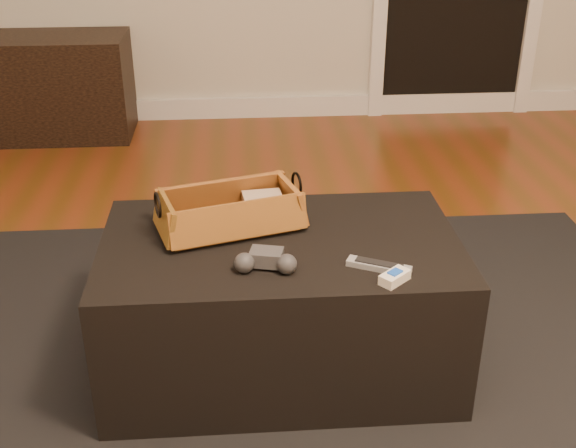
{
  "coord_description": "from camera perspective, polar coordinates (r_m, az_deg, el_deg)",
  "views": [
    {
      "loc": [
        0.01,
        -1.43,
        1.38
      ],
      "look_at": [
        0.14,
        0.32,
        0.49
      ],
      "focal_mm": 45.0,
      "sensor_mm": 36.0,
      "label": 1
    }
  ],
  "objects": [
    {
      "name": "cream_gadget",
      "position": [
        1.83,
        8.43,
        -4.17
      ],
      "size": [
        0.09,
        0.09,
        0.03
      ],
      "color": "white",
      "rests_on": "ottoman"
    },
    {
      "name": "ottoman",
      "position": [
        2.11,
        -0.59,
        -6.32
      ],
      "size": [
        1.0,
        0.6,
        0.42
      ],
      "primitive_type": "cube",
      "color": "black",
      "rests_on": "area_rug"
    },
    {
      "name": "cloth_bundle",
      "position": [
        2.11,
        -2.03,
        1.6
      ],
      "size": [
        0.12,
        0.09,
        0.06
      ],
      "primitive_type": "cube",
      "rotation": [
        0.0,
        0.0,
        0.11
      ],
      "color": "tan",
      "rests_on": "wicker_basket"
    },
    {
      "name": "wicker_basket",
      "position": [
        2.06,
        -4.6,
        0.88
      ],
      "size": [
        0.45,
        0.32,
        0.14
      ],
      "color": "#A46825",
      "rests_on": "ottoman"
    },
    {
      "name": "tv_remote",
      "position": [
        2.05,
        -5.0,
        0.05
      ],
      "size": [
        0.22,
        0.13,
        0.02
      ],
      "primitive_type": "cube",
      "rotation": [
        0.0,
        0.0,
        0.39
      ],
      "color": "black",
      "rests_on": "wicker_basket"
    },
    {
      "name": "silver_remote",
      "position": [
        1.88,
        7.2,
        -3.3
      ],
      "size": [
        0.17,
        0.11,
        0.02
      ],
      "color": "#9D9FA4",
      "rests_on": "ottoman"
    },
    {
      "name": "baseboard",
      "position": [
        4.37,
        -4.34,
        9.14
      ],
      "size": [
        5.0,
        0.04,
        0.12
      ],
      "primitive_type": "cube",
      "color": "white",
      "rests_on": "floor"
    },
    {
      "name": "game_controller",
      "position": [
        1.85,
        -1.76,
        -2.94
      ],
      "size": [
        0.17,
        0.1,
        0.05
      ],
      "color": "#38383B",
      "rests_on": "ottoman"
    },
    {
      "name": "area_rug",
      "position": [
        2.2,
        -0.47,
        -11.75
      ],
      "size": [
        2.6,
        2.0,
        0.01
      ],
      "primitive_type": "cube",
      "color": "black",
      "rests_on": "floor"
    },
    {
      "name": "media_cabinet",
      "position": [
        4.28,
        -21.8,
        9.97
      ],
      "size": [
        1.39,
        0.45,
        0.55
      ],
      "primitive_type": "cube",
      "color": "black",
      "rests_on": "floor"
    }
  ]
}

